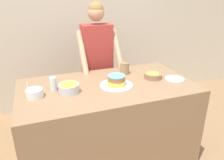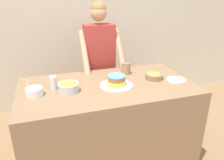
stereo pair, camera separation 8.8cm
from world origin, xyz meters
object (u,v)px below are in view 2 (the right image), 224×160
(cake, at_px, (116,82))
(frosting_bowl_olive, at_px, (154,76))
(person_baker, at_px, (100,56))
(frosting_bowl_orange, at_px, (69,87))
(stoneware_jar, at_px, (126,69))
(frosting_bowl_pink, at_px, (34,91))
(drinking_glass, at_px, (54,83))
(ceramic_plate, at_px, (176,80))

(cake, relative_size, frosting_bowl_olive, 1.76)
(person_baker, xyz_separation_m, frosting_bowl_orange, (-0.51, -0.76, -0.07))
(person_baker, height_order, stoneware_jar, person_baker)
(frosting_bowl_orange, bearing_deg, frosting_bowl_pink, 177.77)
(frosting_bowl_olive, xyz_separation_m, frosting_bowl_pink, (-1.28, -0.04, 0.01))
(frosting_bowl_olive, height_order, drinking_glass, frosting_bowl_olive)
(frosting_bowl_olive, relative_size, frosting_bowl_orange, 0.99)
(cake, bearing_deg, ceramic_plate, -5.05)
(frosting_bowl_olive, bearing_deg, stoneware_jar, 134.72)
(drinking_glass, bearing_deg, ceramic_plate, -7.20)
(stoneware_jar, bearing_deg, frosting_bowl_olive, -45.28)
(ceramic_plate, bearing_deg, person_baker, 128.76)
(cake, relative_size, frosting_bowl_orange, 1.75)
(frosting_bowl_orange, distance_m, stoneware_jar, 0.78)
(cake, relative_size, frosting_bowl_pink, 2.22)
(frosting_bowl_olive, relative_size, ceramic_plate, 0.93)
(ceramic_plate, bearing_deg, frosting_bowl_orange, 176.85)
(cake, xyz_separation_m, frosting_bowl_orange, (-0.49, 0.00, -0.00))
(frosting_bowl_pink, bearing_deg, frosting_bowl_olive, 1.88)
(frosting_bowl_olive, relative_size, stoneware_jar, 1.50)
(cake, bearing_deg, drinking_glass, 170.50)
(frosting_bowl_pink, distance_m, drinking_glass, 0.21)
(drinking_glass, xyz_separation_m, ceramic_plate, (1.31, -0.17, -0.06))
(frosting_bowl_pink, distance_m, ceramic_plate, 1.49)
(drinking_glass, bearing_deg, cake, -9.50)
(frosting_bowl_olive, distance_m, frosting_bowl_orange, 0.97)
(frosting_bowl_pink, relative_size, frosting_bowl_orange, 0.78)
(ceramic_plate, bearing_deg, frosting_bowl_olive, 150.22)
(person_baker, height_order, cake, person_baker)
(frosting_bowl_orange, height_order, stoneware_jar, stoneware_jar)
(person_baker, bearing_deg, frosting_bowl_pink, -138.20)
(cake, height_order, ceramic_plate, cake)
(person_baker, bearing_deg, frosting_bowl_olive, -57.29)
(cake, xyz_separation_m, stoneware_jar, (0.22, 0.31, 0.02))
(ceramic_plate, bearing_deg, cake, 174.95)
(frosting_bowl_olive, distance_m, frosting_bowl_pink, 1.28)
(person_baker, bearing_deg, frosting_bowl_orange, -124.14)
(person_baker, distance_m, drinking_glass, 0.92)
(cake, distance_m, ceramic_plate, 0.68)
(frosting_bowl_olive, xyz_separation_m, ceramic_plate, (0.21, -0.12, -0.03))
(frosting_bowl_orange, height_order, ceramic_plate, frosting_bowl_orange)
(person_baker, distance_m, frosting_bowl_olive, 0.84)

